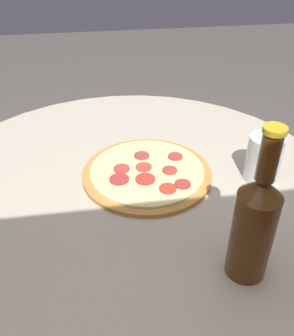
# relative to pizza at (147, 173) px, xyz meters

# --- Properties ---
(table) EXTENTS (0.95, 0.95, 0.71)m
(table) POSITION_rel_pizza_xyz_m (0.04, 0.03, -0.18)
(table) COLOR #B2A893
(table) RESTS_ON ground_plane
(pizza) EXTENTS (0.29, 0.29, 0.02)m
(pizza) POSITION_rel_pizza_xyz_m (0.00, 0.00, 0.00)
(pizza) COLOR #B77F3D
(pizza) RESTS_ON table
(beer_bottle) EXTENTS (0.07, 0.07, 0.27)m
(beer_bottle) POSITION_rel_pizza_xyz_m (-0.12, 0.29, 0.10)
(beer_bottle) COLOR #563314
(beer_bottle) RESTS_ON table
(drinking_glass) EXTENTS (0.08, 0.08, 0.10)m
(drinking_glass) POSITION_rel_pizza_xyz_m (-0.25, 0.05, 0.04)
(drinking_glass) COLOR silver
(drinking_glass) RESTS_ON table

